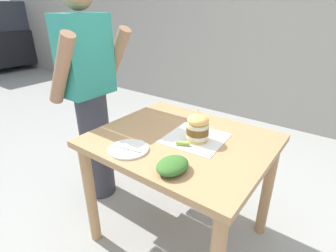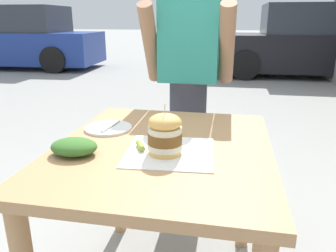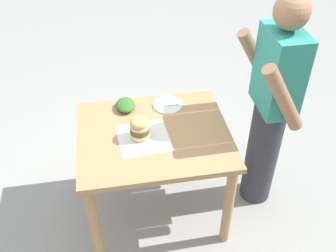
{
  "view_description": "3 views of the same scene",
  "coord_description": "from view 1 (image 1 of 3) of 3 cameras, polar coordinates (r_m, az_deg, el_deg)",
  "views": [
    {
      "loc": [
        -1.17,
        -0.77,
        1.5
      ],
      "look_at": [
        0.0,
        0.1,
        0.83
      ],
      "focal_mm": 28.0,
      "sensor_mm": 36.0,
      "label": 1
    },
    {
      "loc": [
        0.26,
        -1.23,
        1.27
      ],
      "look_at": [
        0.0,
        0.1,
        0.83
      ],
      "focal_mm": 35.0,
      "sensor_mm": 36.0,
      "label": 2
    },
    {
      "loc": [
        2.01,
        -0.25,
        2.51
      ],
      "look_at": [
        0.0,
        0.1,
        0.83
      ],
      "focal_mm": 42.0,
      "sensor_mm": 36.0,
      "label": 3
    }
  ],
  "objects": [
    {
      "name": "parked_car_far_end",
      "position": [
        11.88,
        -3.93,
        20.89
      ],
      "size": [
        4.27,
        1.97,
        1.6
      ],
      "color": "red",
      "rests_on": "ground"
    },
    {
      "name": "serving_paper",
      "position": [
        1.57,
        5.96,
        -2.66
      ],
      "size": [
        0.36,
        0.36,
        0.0
      ],
      "primitive_type": "cube",
      "rotation": [
        0.0,
        0.0,
        0.07
      ],
      "color": "white",
      "rests_on": "patio_table"
    },
    {
      "name": "pickle_spear",
      "position": [
        1.48,
        3.28,
        -3.84
      ],
      "size": [
        0.06,
        0.08,
        0.02
      ],
      "primitive_type": "cylinder",
      "rotation": [
        0.0,
        1.57,
        2.02
      ],
      "color": "#8EA83D",
      "rests_on": "serving_paper"
    },
    {
      "name": "sandwich",
      "position": [
        1.51,
        6.46,
        -0.38
      ],
      "size": [
        0.13,
        0.13,
        0.19
      ],
      "color": "#E5B25B",
      "rests_on": "serving_paper"
    },
    {
      "name": "side_salad",
      "position": [
        1.26,
        0.97,
        -8.57
      ],
      "size": [
        0.18,
        0.14,
        0.06
      ],
      "primitive_type": "ellipsoid",
      "color": "#386B28",
      "rests_on": "patio_table"
    },
    {
      "name": "ground_plane",
      "position": [
        2.05,
        2.42,
        -22.35
      ],
      "size": [
        80.0,
        80.0,
        0.0
      ],
      "primitive_type": "plane",
      "color": "#9E9E99"
    },
    {
      "name": "diner_across_table",
      "position": [
        2.07,
        -16.58,
        6.3
      ],
      "size": [
        0.55,
        0.35,
        1.69
      ],
      "color": "#33333D",
      "rests_on": "ground"
    },
    {
      "name": "side_plate_with_forks",
      "position": [
        1.45,
        -8.56,
        -4.98
      ],
      "size": [
        0.22,
        0.22,
        0.02
      ],
      "color": "white",
      "rests_on": "patio_table"
    },
    {
      "name": "patio_table",
      "position": [
        1.64,
        2.83,
        -6.69
      ],
      "size": [
        0.87,
        1.03,
        0.78
      ],
      "color": "tan",
      "rests_on": "ground"
    }
  ]
}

